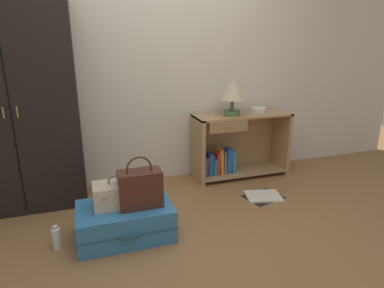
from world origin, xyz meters
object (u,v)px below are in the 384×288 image
(bottle, at_px, (57,238))
(wardrobe, at_px, (15,107))
(train_case, at_px, (116,194))
(open_book_on_floor, at_px, (263,196))
(bowl, at_px, (258,110))
(handbag, at_px, (140,188))
(bookshelf, at_px, (236,146))
(suitcase_large, at_px, (126,221))
(table_lamp, at_px, (233,91))

(bottle, bearing_deg, wardrobe, 108.77)
(bottle, bearing_deg, train_case, 3.74)
(wardrobe, bearing_deg, train_case, -47.48)
(wardrobe, bearing_deg, open_book_on_floor, -14.64)
(wardrobe, distance_m, bowl, 2.40)
(bowl, distance_m, handbag, 1.78)
(handbag, bearing_deg, train_case, 159.22)
(open_book_on_floor, bearing_deg, handbag, -166.68)
(train_case, height_order, bottle, train_case)
(bookshelf, relative_size, open_book_on_floor, 2.62)
(bowl, relative_size, suitcase_large, 0.25)
(handbag, bearing_deg, bottle, 176.48)
(table_lamp, distance_m, open_book_on_floor, 1.12)
(train_case, bearing_deg, wardrobe, 132.52)
(wardrobe, distance_m, train_case, 1.22)
(bowl, distance_m, train_case, 1.91)
(wardrobe, height_order, open_book_on_floor, wardrobe)
(bowl, height_order, train_case, bowl)
(suitcase_large, distance_m, train_case, 0.23)
(train_case, bearing_deg, table_lamp, 30.96)
(bowl, distance_m, suitcase_large, 1.93)
(bookshelf, distance_m, suitcase_large, 1.63)
(wardrobe, bearing_deg, table_lamp, 0.10)
(handbag, xyz_separation_m, bottle, (-0.63, 0.04, -0.33))
(bookshelf, relative_size, handbag, 2.67)
(table_lamp, height_order, train_case, table_lamp)
(bowl, relative_size, handbag, 0.45)
(wardrobe, relative_size, train_case, 5.60)
(wardrobe, bearing_deg, bookshelf, 1.27)
(table_lamp, height_order, handbag, table_lamp)
(table_lamp, distance_m, suitcase_large, 1.73)
(open_book_on_floor, bearing_deg, bookshelf, 91.13)
(bookshelf, xyz_separation_m, bowl, (0.25, 0.00, 0.39))
(table_lamp, bearing_deg, bottle, -155.05)
(bowl, xyz_separation_m, handbag, (-1.49, -0.91, -0.33))
(wardrobe, relative_size, open_book_on_floor, 4.56)
(wardrobe, xyz_separation_m, suitcase_large, (0.78, -0.82, -0.80))
(handbag, bearing_deg, bookshelf, 36.21)
(suitcase_large, xyz_separation_m, train_case, (-0.06, 0.03, 0.22))
(wardrobe, distance_m, open_book_on_floor, 2.41)
(suitcase_large, bearing_deg, open_book_on_floor, 10.73)
(train_case, distance_m, bottle, 0.52)
(bowl, height_order, bottle, bowl)
(wardrobe, distance_m, handbag, 1.35)
(bookshelf, bearing_deg, handbag, -143.79)
(bowl, height_order, open_book_on_floor, bowl)
(train_case, xyz_separation_m, open_book_on_floor, (1.43, 0.23, -0.34))
(handbag, bearing_deg, suitcase_large, 163.28)
(wardrobe, distance_m, suitcase_large, 1.39)
(bookshelf, distance_m, table_lamp, 0.63)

